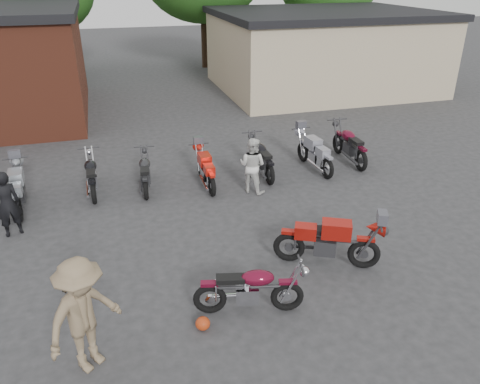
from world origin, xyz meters
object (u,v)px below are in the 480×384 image
object	(u,v)px
row_bike_3	(145,171)
row_bike_4	(206,168)
row_bike_2	(91,173)
row_bike_7	(349,143)
vintage_motorcycle	(251,286)
person_dark	(7,204)
sportbike	(329,239)
row_bike_1	(18,187)
person_light	(252,165)
row_bike_6	(315,151)
helmet	(203,323)
person_tan	(84,316)
row_bike_5	(261,156)

from	to	relation	value
row_bike_3	row_bike_4	size ratio (longest dim) A/B	0.98
row_bike_2	row_bike_7	size ratio (longest dim) A/B	0.89
vintage_motorcycle	person_dark	world-z (taller)	person_dark
sportbike	row_bike_1	distance (m)	7.92
sportbike	person_light	bearing A→B (deg)	122.66
row_bike_2	row_bike_3	size ratio (longest dim) A/B	1.04
person_dark	row_bike_2	bearing A→B (deg)	-154.89
sportbike	row_bike_4	size ratio (longest dim) A/B	1.13
row_bike_4	sportbike	bearing A→B (deg)	-161.62
row_bike_3	row_bike_6	distance (m)	5.10
row_bike_1	row_bike_4	world-z (taller)	row_bike_1
row_bike_4	row_bike_6	size ratio (longest dim) A/B	0.93
helmet	person_tan	world-z (taller)	person_tan
sportbike	person_light	xyz separation A→B (m)	(-0.44, 3.82, 0.16)
vintage_motorcycle	person_dark	distance (m)	6.12
helmet	row_bike_7	distance (m)	8.77
row_bike_2	row_bike_6	world-z (taller)	row_bike_6
person_light	row_bike_3	bearing A→B (deg)	23.62
sportbike	row_bike_7	size ratio (longest dim) A/B	0.98
row_bike_6	person_tan	bearing A→B (deg)	128.24
helmet	person_light	distance (m)	5.62
sportbike	person_tan	distance (m)	4.99
sportbike	row_bike_1	size ratio (longest dim) A/B	1.05
vintage_motorcycle	row_bike_2	world-z (taller)	row_bike_2
helmet	vintage_motorcycle	bearing A→B (deg)	12.71
person_tan	row_bike_7	bearing A→B (deg)	1.30
row_bike_2	row_bike_7	xyz separation A→B (m)	(7.86, 0.07, 0.07)
sportbike	row_bike_7	bearing A→B (deg)	84.07
helmet	person_light	size ratio (longest dim) A/B	0.17
person_light	row_bike_5	size ratio (longest dim) A/B	0.77
person_dark	person_tan	distance (m)	4.96
person_dark	row_bike_3	size ratio (longest dim) A/B	0.86
sportbike	helmet	world-z (taller)	sportbike
person_dark	row_bike_1	distance (m)	1.41
sportbike	helmet	xyz separation A→B (m)	(-2.91, -1.18, -0.50)
row_bike_3	row_bike_5	xyz separation A→B (m)	(3.41, 0.05, 0.05)
vintage_motorcycle	sportbike	distance (m)	2.21
row_bike_4	row_bike_6	xyz separation A→B (m)	(3.44, 0.24, 0.04)
person_dark	person_light	xyz separation A→B (m)	(6.05, 0.65, -0.02)
person_dark	row_bike_3	distance (m)	3.66
row_bike_3	row_bike_4	distance (m)	1.68
person_dark	row_bike_4	world-z (taller)	person_dark
row_bike_1	row_bike_7	distance (m)	9.68
row_bike_2	row_bike_1	bearing A→B (deg)	102.90
person_dark	row_bike_6	world-z (taller)	person_dark
person_dark	sportbike	bearing A→B (deg)	133.54
person_light	row_bike_5	xyz separation A→B (m)	(0.62, 1.06, -0.19)
row_bike_3	row_bike_5	bearing A→B (deg)	-83.23
row_bike_2	row_bike_3	distance (m)	1.44
sportbike	row_bike_6	size ratio (longest dim) A/B	1.05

